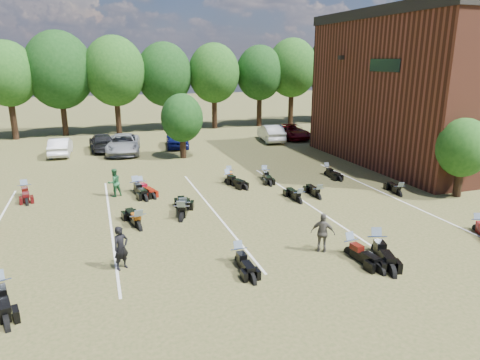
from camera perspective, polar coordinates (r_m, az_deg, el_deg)
name	(u,v)px	position (r m, az deg, el deg)	size (l,w,h in m)	color
ground	(294,225)	(19.98, 7.17, -5.95)	(160.00, 160.00, 0.00)	brown
car_1	(60,147)	(36.88, -22.83, 4.13)	(1.49, 4.27, 1.41)	silver
car_2	(123,144)	(35.98, -15.30, 4.65)	(2.55, 5.52, 1.53)	gray
car_3	(102,142)	(37.73, -17.90, 4.83)	(1.96, 4.82, 1.40)	black
car_4	(177,138)	(37.78, -8.38, 5.57)	(1.86, 4.61, 1.57)	#0C1255
car_5	(271,133)	(40.10, 4.15, 6.28)	(1.65, 4.73, 1.56)	silver
car_6	(292,132)	(41.69, 6.96, 6.43)	(2.26, 4.91, 1.36)	#55040A
car_7	(336,131)	(41.90, 12.62, 6.33)	(2.15, 5.29, 1.54)	#3B3A40
person_black	(121,248)	(16.15, -15.58, -8.72)	(0.59, 0.39, 1.63)	black
person_green	(114,183)	(24.64, -16.42, -0.33)	(0.77, 0.60, 1.59)	#235F36
person_grey	(323,233)	(17.20, 10.99, -6.93)	(0.94, 0.39, 1.60)	#504B44
motorcycle_0	(2,300)	(16.00, -29.20, -13.76)	(0.76, 2.39, 1.33)	black
motorcycle_3	(239,263)	(16.34, -0.17, -10.97)	(0.67, 2.10, 1.17)	black
motorcycle_4	(376,253)	(17.95, 17.63, -9.20)	(0.80, 2.51, 1.40)	black
motorcycle_5	(350,255)	(17.50, 14.47, -9.61)	(0.72, 2.25, 1.25)	black
motorcycle_6	(476,231)	(21.87, 28.97, -5.95)	(0.64, 2.00, 1.11)	#510E0B
motorcycle_8	(139,229)	(19.89, -13.31, -6.37)	(0.76, 2.37, 1.32)	black
motorcycle_9	(183,215)	(21.18, -7.59, -4.69)	(0.75, 2.37, 1.32)	black
motorcycle_10	(182,220)	(20.62, -7.75, -5.28)	(0.79, 2.49, 1.39)	black
motorcycle_11	(318,198)	(23.88, 10.40, -2.44)	(0.66, 2.06, 1.15)	black
motorcycle_12	(299,203)	(23.03, 7.90, -3.01)	(0.67, 2.09, 1.17)	black
motorcycle_13	(399,196)	(25.59, 20.44, -1.96)	(0.64, 2.01, 1.12)	black
motorcycle_14	(26,196)	(26.76, -26.67, -1.91)	(0.73, 2.30, 1.28)	#43090B
motorcycle_15	(141,191)	(25.37, -13.03, -1.50)	(0.71, 2.22, 1.24)	maroon
motorcycle_16	(136,192)	(25.27, -13.65, -1.61)	(0.75, 2.37, 1.32)	black
motorcycle_17	(229,179)	(27.35, -1.46, 0.16)	(0.66, 2.08, 1.16)	black
motorcycle_18	(265,179)	(27.39, 3.29, 0.16)	(0.69, 2.16, 1.21)	black
motorcycle_19	(228,183)	(26.33, -1.59, -0.46)	(0.72, 2.25, 1.25)	black
motorcycle_20	(327,175)	(28.80, 11.50, 0.64)	(0.66, 2.07, 1.15)	black
tree_line	(164,70)	(46.23, -10.04, 14.23)	(56.00, 6.00, 9.79)	black
young_tree_near_building	(463,148)	(26.17, 27.60, 3.84)	(2.80, 2.80, 4.16)	black
young_tree_midfield	(182,118)	(33.02, -7.75, 8.20)	(3.20, 3.20, 4.70)	black
parking_lines	(214,211)	(21.62, -3.52, -4.13)	(20.10, 14.00, 0.01)	silver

